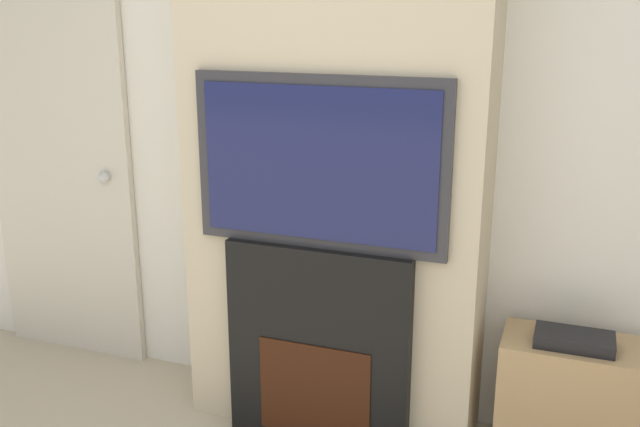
# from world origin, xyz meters

# --- Properties ---
(wall_back) EXTENTS (6.00, 0.06, 2.70)m
(wall_back) POSITION_xyz_m (0.00, 2.03, 1.35)
(wall_back) COLOR silver
(wall_back) RESTS_ON ground_plane
(chimney_breast) EXTENTS (1.27, 0.38, 2.70)m
(chimney_breast) POSITION_xyz_m (0.00, 1.81, 1.35)
(chimney_breast) COLOR beige
(chimney_breast) RESTS_ON ground_plane
(fireplace) EXTENTS (0.79, 0.15, 0.89)m
(fireplace) POSITION_xyz_m (0.00, 1.62, 0.44)
(fireplace) COLOR black
(fireplace) RESTS_ON ground_plane
(television) EXTENTS (1.04, 0.07, 0.69)m
(television) POSITION_xyz_m (0.00, 1.62, 1.24)
(television) COLOR #2D2D33
(television) RESTS_ON fireplace
(media_stand) EXTENTS (0.55, 0.31, 0.60)m
(media_stand) POSITION_xyz_m (1.00, 1.81, 0.28)
(media_stand) COLOR tan
(media_stand) RESTS_ON ground_plane
(entry_door) EXTENTS (0.86, 0.09, 2.09)m
(entry_door) POSITION_xyz_m (-1.57, 1.97, 1.05)
(entry_door) COLOR beige
(entry_door) RESTS_ON ground_plane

